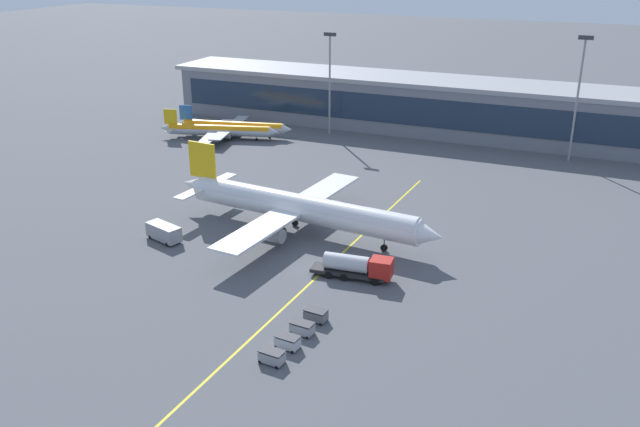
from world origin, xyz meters
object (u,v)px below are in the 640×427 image
main_airliner (300,208)px  commuter_jet_far (219,130)px  commuter_jet_near (233,126)px  fuel_tanker (357,266)px  baggage_cart_3 (316,315)px  baggage_cart_2 (302,328)px  baggage_cart_0 (272,356)px  baggage_cart_1 (288,342)px  lavatory_truck (163,231)px

main_airliner → commuter_jet_far: size_ratio=1.67×
commuter_jet_near → commuter_jet_far: bearing=-117.0°
fuel_tanker → baggage_cart_3: size_ratio=3.97×
baggage_cart_2 → commuter_jet_far: (-51.85, 66.57, 1.37)m
baggage_cart_0 → commuter_jet_near: (-49.64, 76.26, 1.63)m
baggage_cart_1 → baggage_cart_2: same height
commuter_jet_near → baggage_cart_3: bearing=-52.9°
fuel_tanker → baggage_cart_0: 21.61m
baggage_cart_1 → lavatory_truck: bearing=148.2°
baggage_cart_2 → commuter_jet_near: commuter_jet_near is taller
commuter_jet_far → commuter_jet_near: 3.73m
lavatory_truck → baggage_cart_3: bearing=-21.7°
baggage_cart_1 → baggage_cart_3: 6.40m
baggage_cart_0 → baggage_cart_1: (0.26, 3.19, 0.00)m
lavatory_truck → commuter_jet_near: (-20.37, 54.73, 0.99)m
main_airliner → commuter_jet_far: (-39.39, 40.56, -1.89)m
lavatory_truck → baggage_cart_3: size_ratio=2.25×
fuel_tanker → commuter_jet_far: bearing=135.7°
fuel_tanker → baggage_cart_2: fuel_tanker is taller
baggage_cart_2 → commuter_jet_near: 86.03m
fuel_tanker → baggage_cart_1: 18.42m
main_airliner → fuel_tanker: 17.33m
baggage_cart_1 → commuter_jet_far: bearing=126.5°
baggage_cart_2 → baggage_cart_3: (0.26, 3.19, 0.00)m
lavatory_truck → baggage_cart_0: lavatory_truck is taller
baggage_cart_1 → baggage_cart_3: (0.52, 6.38, 0.00)m
fuel_tanker → baggage_cart_2: size_ratio=3.97×
fuel_tanker → commuter_jet_far: size_ratio=0.41×
main_airliner → baggage_cart_0: (11.94, -32.38, -3.26)m
main_airliner → baggage_cart_1: bearing=-67.3°
baggage_cart_0 → baggage_cart_1: same height
fuel_tanker → baggage_cart_3: bearing=-92.9°
baggage_cart_1 → commuter_jet_far: size_ratio=0.10×
lavatory_truck → baggage_cart_2: size_ratio=2.25×
baggage_cart_3 → commuter_jet_far: size_ratio=0.10×
main_airliner → lavatory_truck: (-17.33, -10.85, -2.62)m
commuter_jet_far → lavatory_truck: bearing=-66.8°
baggage_cart_0 → fuel_tanker: bearing=86.3°
baggage_cart_1 → commuter_jet_far: commuter_jet_far is taller
main_airliner → baggage_cart_3: (12.72, -22.82, -3.26)m
commuter_jet_near → fuel_tanker: bearing=-47.0°
baggage_cart_0 → baggage_cart_1: 3.20m
baggage_cart_2 → commuter_jet_near: bearing=125.7°
lavatory_truck → baggage_cart_3: lavatory_truck is taller
baggage_cart_1 → commuter_jet_near: (-49.90, 73.07, 1.63)m
main_airliner → baggage_cart_2: bearing=-64.4°
commuter_jet_near → baggage_cart_2: bearing=-54.3°
main_airliner → baggage_cart_3: size_ratio=16.37×
baggage_cart_1 → commuter_jet_near: commuter_jet_near is taller
lavatory_truck → baggage_cart_2: bearing=-27.0°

